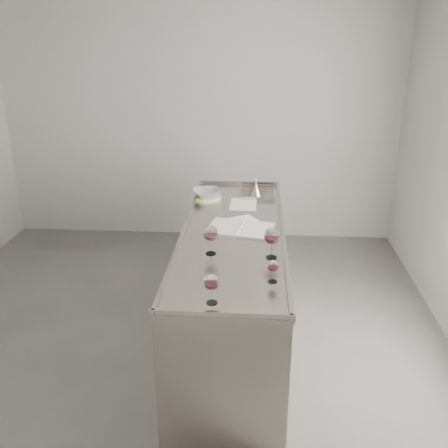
# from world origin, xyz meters

# --- Properties ---
(room_shell) EXTENTS (4.54, 5.04, 2.84)m
(room_shell) POSITION_xyz_m (0.00, 0.00, 1.40)
(room_shell) COLOR #4B4946
(room_shell) RESTS_ON ground
(counter) EXTENTS (0.77, 2.42, 0.97)m
(counter) POSITION_xyz_m (0.50, 0.30, 0.47)
(counter) COLOR gray
(counter) RESTS_ON ground
(wine_glass_left) EXTENTS (0.10, 0.10, 0.20)m
(wine_glass_left) POSITION_xyz_m (0.37, -0.11, 1.08)
(wine_glass_left) COLOR white
(wine_glass_left) RESTS_ON counter
(wine_glass_middle) EXTENTS (0.09, 0.09, 0.18)m
(wine_glass_middle) POSITION_xyz_m (0.44, -0.75, 1.06)
(wine_glass_middle) COLOR white
(wine_glass_middle) RESTS_ON counter
(wine_glass_right) EXTENTS (0.11, 0.11, 0.21)m
(wine_glass_right) POSITION_xyz_m (0.77, -0.15, 1.09)
(wine_glass_right) COLOR white
(wine_glass_right) RESTS_ON counter
(wine_glass_small) EXTENTS (0.07, 0.07, 0.14)m
(wine_glass_small) POSITION_xyz_m (0.78, -0.48, 1.04)
(wine_glass_small) COLOR white
(wine_glass_small) RESTS_ON counter
(notebook) EXTENTS (0.53, 0.42, 0.02)m
(notebook) POSITION_xyz_m (0.55, 0.34, 0.95)
(notebook) COLOR silver
(notebook) RESTS_ON counter
(loose_paper_top) EXTENTS (0.34, 0.37, 0.00)m
(loose_paper_top) POSITION_xyz_m (0.60, 0.48, 0.94)
(loose_paper_top) COLOR white
(loose_paper_top) RESTS_ON counter
(loose_paper_under) EXTENTS (0.23, 0.32, 0.00)m
(loose_paper_under) POSITION_xyz_m (0.56, 0.90, 0.94)
(loose_paper_under) COLOR silver
(loose_paper_under) RESTS_ON counter
(trivet) EXTENTS (0.28, 0.28, 0.02)m
(trivet) POSITION_xyz_m (0.23, 1.06, 0.95)
(trivet) COLOR beige
(trivet) RESTS_ON counter
(ceramic_bowl) EXTENTS (0.30, 0.30, 0.06)m
(ceramic_bowl) POSITION_xyz_m (0.23, 1.06, 0.99)
(ceramic_bowl) COLOR gray
(ceramic_bowl) RESTS_ON trivet
(wine_funnel) EXTENTS (0.13, 0.13, 0.19)m
(wine_funnel) POSITION_xyz_m (0.66, 1.13, 1.00)
(wine_funnel) COLOR #ACA399
(wine_funnel) RESTS_ON counter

